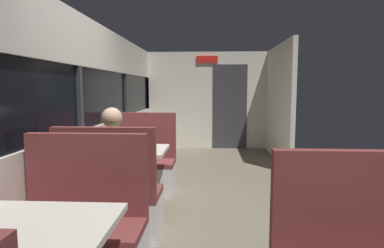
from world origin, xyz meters
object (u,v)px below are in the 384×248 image
(bench_near_window_facing_entry, at_px, (81,239))
(seated_passenger, at_px, (113,181))
(dining_table_near_window, at_px, (27,243))
(bench_mid_window_facing_end, at_px, (111,204))
(dining_table_mid_window, at_px, (128,157))
(bench_mid_window_facing_entry, at_px, (141,168))

(bench_near_window_facing_entry, xyz_separation_m, seated_passenger, (0.00, 0.82, 0.21))
(dining_table_near_window, height_order, bench_mid_window_facing_end, bench_mid_window_facing_end)
(dining_table_near_window, xyz_separation_m, bench_mid_window_facing_end, (0.00, 1.44, -0.31))
(dining_table_mid_window, xyz_separation_m, bench_mid_window_facing_end, (0.00, -0.70, -0.31))
(bench_mid_window_facing_entry, distance_m, seated_passenger, 1.34)
(dining_table_near_window, distance_m, seated_passenger, 1.52)
(dining_table_near_window, height_order, seated_passenger, seated_passenger)
(dining_table_mid_window, xyz_separation_m, bench_mid_window_facing_entry, (0.00, 0.70, -0.31))
(dining_table_near_window, relative_size, dining_table_mid_window, 1.00)
(bench_near_window_facing_entry, bearing_deg, dining_table_near_window, -90.00)
(dining_table_near_window, distance_m, dining_table_mid_window, 2.14)
(bench_near_window_facing_entry, distance_m, bench_mid_window_facing_end, 0.74)
(bench_mid_window_facing_end, bearing_deg, bench_near_window_facing_entry, -90.00)
(dining_table_mid_window, bearing_deg, bench_near_window_facing_entry, -90.00)
(bench_mid_window_facing_entry, bearing_deg, bench_mid_window_facing_end, -90.00)
(dining_table_near_window, distance_m, bench_mid_window_facing_end, 1.48)
(bench_near_window_facing_entry, distance_m, bench_mid_window_facing_entry, 2.14)
(bench_near_window_facing_entry, bearing_deg, bench_mid_window_facing_end, 90.00)
(bench_near_window_facing_entry, height_order, dining_table_mid_window, bench_near_window_facing_entry)
(bench_mid_window_facing_end, distance_m, bench_mid_window_facing_entry, 1.40)
(bench_mid_window_facing_end, xyz_separation_m, bench_mid_window_facing_entry, (0.00, 1.40, 0.00))
(dining_table_near_window, relative_size, seated_passenger, 0.71)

